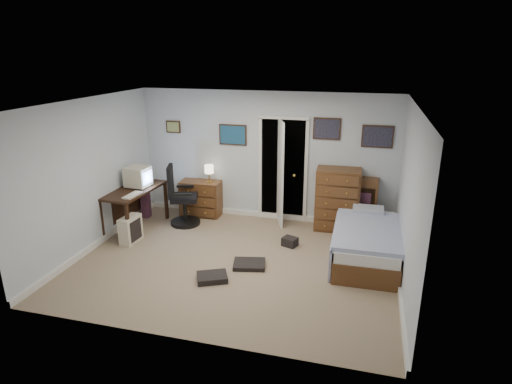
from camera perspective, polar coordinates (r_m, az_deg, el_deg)
floor at (r=6.93m, az=-2.72°, el=-9.33°), size 5.00×4.00×0.02m
computer_desk at (r=8.27m, az=-16.43°, el=-0.75°), size 0.72×1.41×0.79m
crt_monitor at (r=8.21m, az=-15.46°, el=1.98°), size 0.43×0.40×0.38m
keyboard at (r=7.78m, az=-16.15°, el=-0.41°), size 0.19×0.43×0.03m
pc_tower at (r=7.81m, az=-16.38°, el=-4.80°), size 0.24×0.45×0.47m
office_chair at (r=8.29m, az=-9.98°, el=-1.32°), size 0.72×0.72×1.17m
media_stack at (r=8.82m, az=-14.55°, el=-0.90°), size 0.16×0.16×0.77m
low_dresser at (r=8.73m, az=-7.36°, el=-0.83°), size 0.82×0.43×0.72m
table_lamp at (r=8.48m, az=-6.27°, el=2.97°), size 0.19×0.19×0.35m
doorway at (r=8.55m, az=3.97°, el=3.39°), size 0.96×1.12×2.05m
tall_dresser at (r=8.05m, az=10.78°, el=-0.98°), size 0.81×0.50×1.17m
headboard_bookcase at (r=8.16m, az=11.94°, el=-1.19°), size 1.12×0.34×1.00m
bed at (r=7.10m, az=14.41°, el=-6.49°), size 1.04×1.91×0.62m
wall_posters at (r=8.06m, az=5.25°, el=7.87°), size 4.38×0.04×0.60m
floor_clutter at (r=6.77m, az=-1.38°, el=-9.50°), size 1.31×1.81×0.15m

